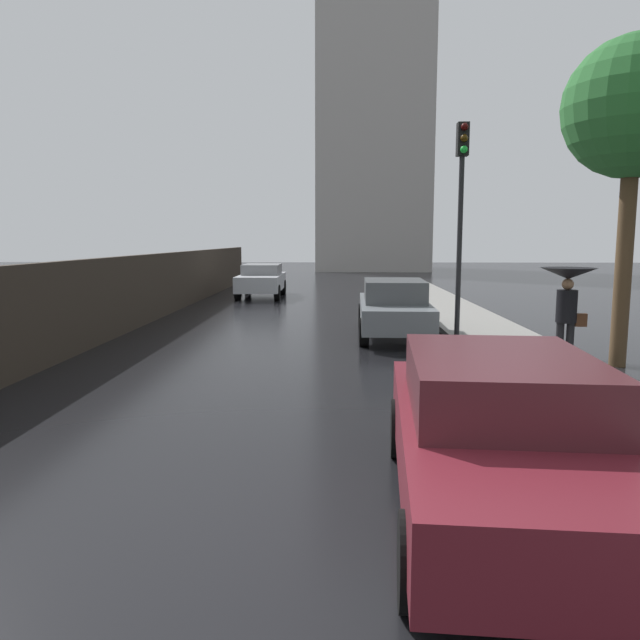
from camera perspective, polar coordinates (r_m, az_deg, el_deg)
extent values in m
plane|color=black|center=(5.09, -14.08, -20.98)|extent=(120.00, 120.00, 0.00)
cube|color=maroon|center=(5.53, 16.77, -11.53)|extent=(2.04, 4.36, 0.62)
cube|color=#461C22|center=(5.48, 16.77, -5.67)|extent=(1.68, 2.22, 0.49)
cylinder|color=black|center=(6.86, 7.70, -10.19)|extent=(0.27, 0.67, 0.65)
cylinder|color=black|center=(7.10, 20.95, -10.01)|extent=(0.27, 0.67, 0.65)
cylinder|color=black|center=(4.28, 9.06, -21.74)|extent=(0.27, 0.67, 0.65)
cube|color=slate|center=(15.16, 7.02, 0.76)|extent=(1.78, 4.59, 0.57)
cube|color=#494D50|center=(14.95, 7.09, 2.78)|extent=(1.51, 2.12, 0.53)
cylinder|color=black|center=(16.66, 4.06, 0.43)|extent=(0.24, 0.66, 0.66)
cylinder|color=black|center=(16.75, 9.27, 0.39)|extent=(0.24, 0.66, 0.66)
cylinder|color=black|center=(13.68, 4.23, -1.15)|extent=(0.24, 0.66, 0.66)
cylinder|color=black|center=(13.80, 10.55, -1.19)|extent=(0.24, 0.66, 0.66)
cube|color=#B2B5BA|center=(25.53, -5.58, 3.62)|extent=(1.75, 4.31, 0.64)
cube|color=gray|center=(25.72, -5.54, 4.84)|extent=(1.53, 2.13, 0.43)
cylinder|color=black|center=(24.06, -4.10, 2.62)|extent=(0.22, 0.63, 0.63)
cylinder|color=black|center=(24.26, -7.84, 2.61)|extent=(0.22, 0.63, 0.63)
cylinder|color=black|center=(26.88, -3.53, 3.16)|extent=(0.22, 0.63, 0.63)
cylinder|color=black|center=(27.06, -6.89, 3.15)|extent=(0.22, 0.63, 0.63)
cylinder|color=black|center=(11.94, 22.68, -2.07)|extent=(0.14, 0.14, 0.78)
cylinder|color=black|center=(11.89, 21.84, -2.06)|extent=(0.14, 0.14, 0.78)
cylinder|color=black|center=(11.82, 22.43, 1.22)|extent=(0.37, 0.37, 0.60)
sphere|color=#8C6647|center=(11.79, 22.53, 3.17)|extent=(0.21, 0.21, 0.21)
cube|color=#3F2314|center=(11.92, 23.59, 0.00)|extent=(0.21, 0.12, 0.24)
cylinder|color=#4C4C51|center=(11.79, 22.51, 2.77)|extent=(0.02, 0.02, 0.76)
cone|color=black|center=(11.78, 22.58, 4.11)|extent=(0.99, 0.99, 0.21)
cylinder|color=black|center=(14.55, 13.13, 6.74)|extent=(0.12, 0.12, 4.19)
cube|color=black|center=(14.73, 13.43, 16.39)|extent=(0.26, 0.26, 0.75)
sphere|color=#360503|center=(14.61, 13.61, 17.45)|extent=(0.17, 0.17, 0.17)
sphere|color=#392405|center=(14.56, 13.57, 16.49)|extent=(0.17, 0.17, 0.17)
sphere|color=green|center=(14.53, 13.54, 15.51)|extent=(0.17, 0.17, 0.17)
cylinder|color=#4C3823|center=(12.71, 26.95, 4.76)|extent=(0.31, 0.31, 3.92)
sphere|color=#28662D|center=(12.93, 27.75, 17.49)|extent=(2.56, 2.56, 2.56)
cube|color=#9E9993|center=(50.59, 4.94, 18.73)|extent=(8.71, 9.67, 24.30)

